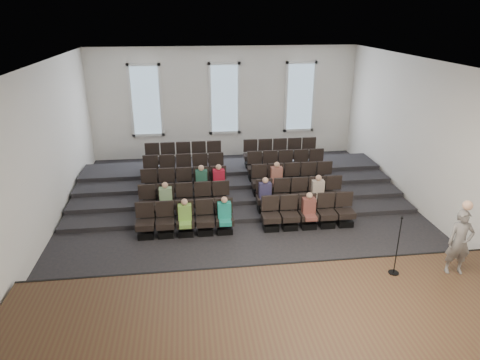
# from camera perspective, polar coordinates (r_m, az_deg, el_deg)

# --- Properties ---
(ground) EXTENTS (14.00, 14.00, 0.00)m
(ground) POSITION_cam_1_polar(r_m,az_deg,el_deg) (13.98, 0.71, -5.64)
(ground) COLOR black
(ground) RESTS_ON ground
(ceiling) EXTENTS (12.00, 14.00, 0.02)m
(ceiling) POSITION_cam_1_polar(r_m,az_deg,el_deg) (12.51, 0.81, 15.22)
(ceiling) COLOR white
(ceiling) RESTS_ON ground
(wall_back) EXTENTS (12.00, 0.04, 5.00)m
(wall_back) POSITION_cam_1_polar(r_m,az_deg,el_deg) (19.80, -2.09, 10.22)
(wall_back) COLOR white
(wall_back) RESTS_ON ground
(wall_front) EXTENTS (12.00, 0.04, 5.00)m
(wall_front) POSITION_cam_1_polar(r_m,az_deg,el_deg) (6.80, 9.17, -13.72)
(wall_front) COLOR white
(wall_front) RESTS_ON ground
(wall_left) EXTENTS (0.04, 14.00, 5.00)m
(wall_left) POSITION_cam_1_polar(r_m,az_deg,el_deg) (13.61, -25.26, 2.83)
(wall_left) COLOR white
(wall_left) RESTS_ON ground
(wall_right) EXTENTS (0.04, 14.00, 5.00)m
(wall_right) POSITION_cam_1_polar(r_m,az_deg,el_deg) (15.06, 24.16, 4.68)
(wall_right) COLOR white
(wall_right) RESTS_ON ground
(stage) EXTENTS (11.80, 3.60, 0.50)m
(stage) POSITION_cam_1_polar(r_m,az_deg,el_deg) (9.64, 5.08, -18.16)
(stage) COLOR #42311C
(stage) RESTS_ON ground
(stage_lip) EXTENTS (11.80, 0.06, 0.52)m
(stage_lip) POSITION_cam_1_polar(r_m,az_deg,el_deg) (11.02, 3.14, -12.35)
(stage_lip) COLOR black
(stage_lip) RESTS_ON ground
(risers) EXTENTS (11.80, 4.80, 0.60)m
(risers) POSITION_cam_1_polar(r_m,az_deg,el_deg) (16.77, -0.77, -0.12)
(risers) COLOR black
(risers) RESTS_ON ground
(seating_rows) EXTENTS (6.80, 4.70, 1.67)m
(seating_rows) POSITION_cam_1_polar(r_m,az_deg,el_deg) (15.09, -0.08, -0.68)
(seating_rows) COLOR black
(seating_rows) RESTS_ON ground
(windows) EXTENTS (8.44, 0.10, 3.24)m
(windows) POSITION_cam_1_polar(r_m,az_deg,el_deg) (19.69, -2.08, 10.76)
(windows) COLOR white
(windows) RESTS_ON wall_back
(audience) EXTENTS (5.45, 2.64, 1.10)m
(audience) POSITION_cam_1_polar(r_m,az_deg,el_deg) (14.03, 0.14, -1.80)
(audience) COLOR #7BB347
(audience) RESTS_ON seating_rows
(speaker) EXTENTS (0.65, 0.48, 1.64)m
(speaker) POSITION_cam_1_polar(r_m,az_deg,el_deg) (11.44, 27.24, -7.40)
(speaker) COLOR #615E5C
(speaker) RESTS_ON stage
(mic_stand) EXTENTS (0.26, 0.26, 1.53)m
(mic_stand) POSITION_cam_1_polar(r_m,az_deg,el_deg) (10.98, 20.08, -9.59)
(mic_stand) COLOR black
(mic_stand) RESTS_ON stage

